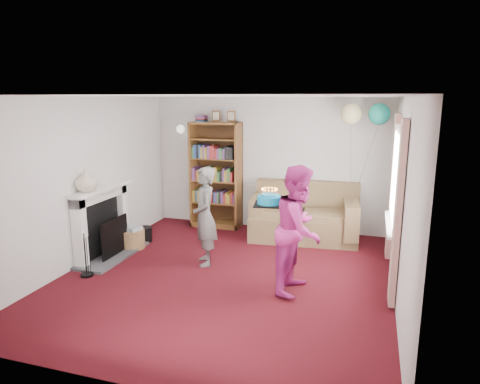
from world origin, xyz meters
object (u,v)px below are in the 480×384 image
(bookcase, at_px, (216,176))
(sofa, at_px, (304,218))
(person_magenta, at_px, (299,229))
(person_striped, at_px, (205,216))
(birthday_cake, at_px, (269,200))

(bookcase, bearing_deg, sofa, -7.33)
(sofa, relative_size, person_magenta, 1.12)
(sofa, xyz_separation_m, person_striped, (-1.24, -1.72, 0.38))
(sofa, bearing_deg, birthday_cake, -100.75)
(bookcase, xyz_separation_m, person_magenta, (2.02, -2.44, -0.16))
(bookcase, relative_size, person_magenta, 1.35)
(person_magenta, relative_size, birthday_cake, 4.25)
(bookcase, distance_m, birthday_cake, 2.76)
(bookcase, xyz_separation_m, person_striped, (0.53, -1.94, -0.25))
(sofa, bearing_deg, person_striped, -131.46)
(person_striped, xyz_separation_m, birthday_cake, (1.06, -0.31, 0.40))
(sofa, relative_size, birthday_cake, 4.78)
(person_striped, height_order, person_magenta, person_magenta)
(bookcase, relative_size, person_striped, 1.51)
(bookcase, distance_m, sofa, 1.89)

